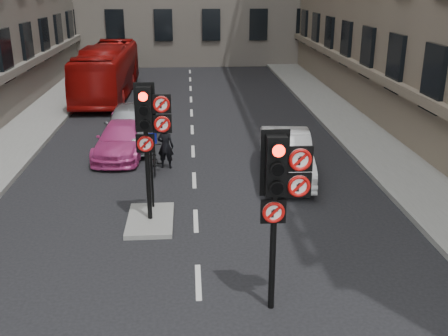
{
  "coord_description": "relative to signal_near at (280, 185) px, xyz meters",
  "views": [
    {
      "loc": [
        -0.11,
        -7.65,
        6.05
      ],
      "look_at": [
        0.54,
        1.9,
        2.6
      ],
      "focal_mm": 42.0,
      "sensor_mm": 36.0,
      "label": 1
    }
  ],
  "objects": [
    {
      "name": "pavement_right",
      "position": [
        5.71,
        11.01,
        -2.5
      ],
      "size": [
        3.0,
        50.0,
        0.16
      ],
      "primitive_type": "cube",
      "color": "gray",
      "rests_on": "ground"
    },
    {
      "name": "info_sign",
      "position": [
        -2.65,
        4.74,
        -1.09
      ],
      "size": [
        0.36,
        0.15,
        2.12
      ],
      "rotation": [
        0.0,
        0.0,
        0.28
      ],
      "color": "black",
      "rests_on": "centre_island"
    },
    {
      "name": "pavement_left",
      "position": [
        -8.69,
        11.01,
        -2.5
      ],
      "size": [
        3.0,
        50.0,
        0.16
      ],
      "primitive_type": "cube",
      "color": "gray",
      "rests_on": "ground"
    },
    {
      "name": "bus_red",
      "position": [
        -5.98,
        20.23,
        -1.21
      ],
      "size": [
        2.45,
        9.87,
        2.74
      ],
      "primitive_type": "imported",
      "rotation": [
        0.0,
        0.0,
        -0.02
      ],
      "color": "#960C0A",
      "rests_on": "ground"
    },
    {
      "name": "motorcycle",
      "position": [
        -2.8,
        8.04,
        -2.03
      ],
      "size": [
        0.65,
        1.88,
        1.11
      ],
      "primitive_type": "imported",
      "rotation": [
        0.0,
        0.0,
        0.07
      ],
      "color": "black",
      "rests_on": "ground"
    },
    {
      "name": "centre_island",
      "position": [
        -2.69,
        4.01,
        -2.52
      ],
      "size": [
        1.2,
        2.0,
        0.12
      ],
      "primitive_type": "cube",
      "color": "gray",
      "rests_on": "ground"
    },
    {
      "name": "signal_far",
      "position": [
        -2.6,
        4.0,
        0.12
      ],
      "size": [
        0.91,
        0.4,
        3.58
      ],
      "color": "black",
      "rests_on": "centre_island"
    },
    {
      "name": "car_pink",
      "position": [
        -4.06,
        9.8,
        -2.0
      ],
      "size": [
        1.92,
        4.15,
        1.17
      ],
      "primitive_type": "imported",
      "rotation": [
        0.0,
        0.0,
        -0.07
      ],
      "color": "#C63A86",
      "rests_on": "ground"
    },
    {
      "name": "signal_near",
      "position": [
        0.0,
        0.0,
        0.0
      ],
      "size": [
        0.91,
        0.4,
        3.58
      ],
      "color": "black",
      "rests_on": "ground"
    },
    {
      "name": "car_silver",
      "position": [
        -3.87,
        11.12,
        -1.8
      ],
      "size": [
        1.93,
        4.61,
        1.56
      ],
      "primitive_type": "imported",
      "rotation": [
        0.0,
        0.0,
        -0.02
      ],
      "color": "#A3A6AB",
      "rests_on": "ground"
    },
    {
      "name": "motorcyclist",
      "position": [
        -2.42,
        8.28,
        -1.82
      ],
      "size": [
        0.62,
        0.47,
        1.52
      ],
      "primitive_type": "imported",
      "rotation": [
        0.0,
        0.0,
        2.93
      ],
      "color": "black",
      "rests_on": "ground"
    },
    {
      "name": "car_white",
      "position": [
        1.49,
        7.2,
        -1.86
      ],
      "size": [
        1.97,
        4.53,
        1.45
      ],
      "primitive_type": "imported",
      "rotation": [
        0.0,
        0.0,
        -0.1
      ],
      "color": "white",
      "rests_on": "ground"
    }
  ]
}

